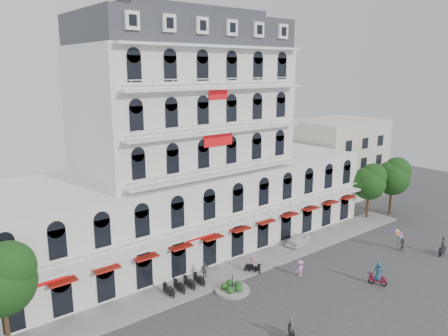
% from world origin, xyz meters
% --- Properties ---
extents(ground, '(120.00, 120.00, 0.00)m').
position_xyz_m(ground, '(0.00, 0.00, 0.00)').
color(ground, '#38383A').
rests_on(ground, ground).
extents(sidewalk, '(53.00, 4.00, 0.16)m').
position_xyz_m(sidewalk, '(0.00, 9.00, 0.08)').
color(sidewalk, gray).
rests_on(sidewalk, ground).
extents(main_building, '(45.00, 15.00, 25.80)m').
position_xyz_m(main_building, '(0.00, 18.00, 9.96)').
color(main_building, silver).
rests_on(main_building, ground).
extents(flank_building_east, '(14.00, 10.00, 12.00)m').
position_xyz_m(flank_building_east, '(30.00, 20.00, 6.00)').
color(flank_building_east, beige).
rests_on(flank_building_east, ground).
extents(traffic_island, '(3.20, 3.20, 1.60)m').
position_xyz_m(traffic_island, '(-3.00, 6.00, 0.26)').
color(traffic_island, gray).
rests_on(traffic_island, ground).
extents(parked_scooter_row, '(4.40, 1.80, 1.10)m').
position_xyz_m(parked_scooter_row, '(-6.35, 8.80, 0.00)').
color(parked_scooter_row, black).
rests_on(parked_scooter_row, ground).
extents(tree_west_inner, '(4.76, 4.76, 8.25)m').
position_xyz_m(tree_west_inner, '(-20.95, 9.48, 5.68)').
color(tree_west_inner, '#382314').
rests_on(tree_west_inner, ground).
extents(tree_east_inner, '(4.40, 4.37, 7.57)m').
position_xyz_m(tree_east_inner, '(24.05, 9.98, 5.21)').
color(tree_east_inner, '#382314').
rests_on(tree_east_inner, ground).
extents(tree_east_outer, '(4.65, 4.65, 8.05)m').
position_xyz_m(tree_east_outer, '(28.05, 8.98, 5.55)').
color(tree_east_outer, '#382314').
rests_on(tree_east_outer, ground).
extents(parked_car, '(4.32, 2.75, 1.37)m').
position_xyz_m(parked_car, '(9.84, 9.50, 0.68)').
color(parked_car, white).
rests_on(parked_car, ground).
extents(rider_west, '(1.24, 1.37, 1.95)m').
position_xyz_m(rider_west, '(-4.30, -2.47, 0.83)').
color(rider_west, black).
rests_on(rider_west, ground).
extents(rider_east, '(0.94, 1.60, 2.28)m').
position_xyz_m(rider_east, '(8.39, -1.59, 1.15)').
color(rider_east, maroon).
rests_on(rider_east, ground).
extents(rider_northeast, '(1.70, 0.56, 2.18)m').
position_xyz_m(rider_northeast, '(19.84, -2.18, 1.08)').
color(rider_northeast, black).
rests_on(rider_northeast, ground).
extents(rider_center, '(1.20, 1.42, 1.97)m').
position_xyz_m(rider_center, '(0.83, 7.50, 1.02)').
color(rider_center, black).
rests_on(rider_center, ground).
extents(pedestrian_mid, '(1.08, 0.52, 1.79)m').
position_xyz_m(pedestrian_mid, '(-3.55, 9.50, 0.90)').
color(pedestrian_mid, '#55535B').
rests_on(pedestrian_mid, ground).
extents(pedestrian_right, '(1.18, 0.84, 1.65)m').
position_xyz_m(pedestrian_right, '(4.04, 4.14, 0.82)').
color(pedestrian_right, pink).
rests_on(pedestrian_right, ground).
extents(balloon_vendor, '(1.38, 1.28, 2.45)m').
position_xyz_m(balloon_vendor, '(17.31, 1.28, 1.30)').
color(balloon_vendor, '#5A5860').
rests_on(balloon_vendor, ground).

